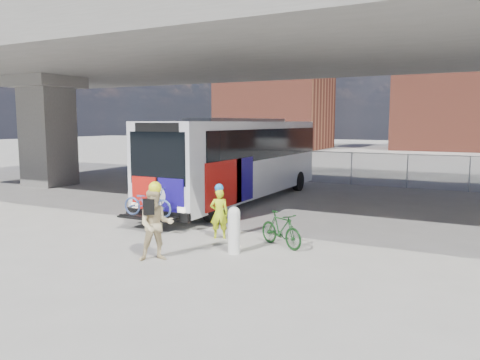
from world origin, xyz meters
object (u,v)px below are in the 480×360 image
Objects in this scene: cyclist_hivis at (219,212)px; cyclist_tan at (156,223)px; bollard at (234,228)px; bike_parked at (281,229)px; bus at (241,154)px.

cyclist_tan is (-0.27, -2.75, 0.15)m from cyclist_hivis.
bollard is 1.50m from bike_parked.
bollard is at bearing 170.88° from bike_parked.
cyclist_tan reaches higher than bollard.
bus reaches higher than cyclist_tan.
cyclist_hivis is 2.07m from bike_parked.
bollard is 2.10m from cyclist_tan.
cyclist_tan is at bearing -76.01° from bus.
bus is at bearing 116.13° from bollard.
bike_parked is at bearing 148.91° from cyclist_hivis.
bus reaches higher than bike_parked.
bus is at bearing -98.01° from cyclist_hivis.
bollard is at bearing -63.87° from bus.
bus is 6.93m from cyclist_hivis.
bus is at bearing 63.68° from cyclist_tan.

